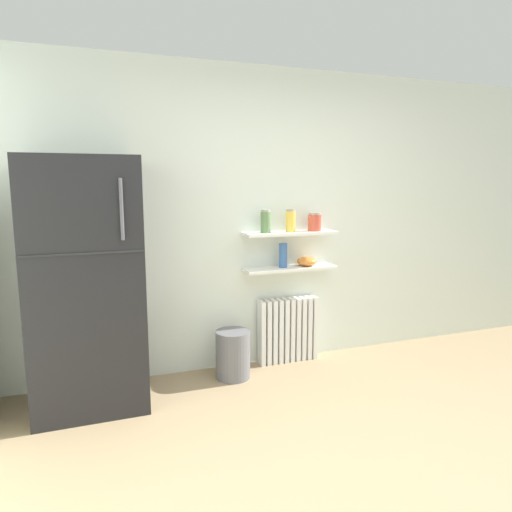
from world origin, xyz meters
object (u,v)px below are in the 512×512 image
vase (283,255)px  radiator (288,330)px  storage_jar_2 (315,222)px  shelf_bowl (307,261)px  trash_bin (233,354)px  storage_jar_1 (291,221)px  refrigerator (86,285)px  storage_jar_0 (265,221)px

vase → radiator: bearing=23.9°
storage_jar_2 → shelf_bowl: (-0.07, 0.00, -0.35)m
storage_jar_2 → trash_bin: bearing=-169.8°
storage_jar_1 → trash_bin: bearing=-165.8°
storage_jar_1 → shelf_bowl: (0.16, 0.00, -0.37)m
refrigerator → vase: (1.64, 0.22, 0.09)m
storage_jar_1 → shelf_bowl: storage_jar_1 is taller
storage_jar_0 → vase: (0.17, 0.00, -0.30)m
refrigerator → shelf_bowl: refrigerator is taller
radiator → storage_jar_2: (0.23, -0.03, 0.98)m
storage_jar_0 → storage_jar_2: 0.47m
refrigerator → shelf_bowl: (1.87, 0.22, 0.02)m
trash_bin → vase: bearing=16.0°
radiator → vase: 0.70m
storage_jar_1 → trash_bin: (-0.58, -0.15, -1.09)m
refrigerator → storage_jar_0: bearing=8.7°
storage_jar_1 → trash_bin: storage_jar_1 is taller
storage_jar_0 → storage_jar_1: 0.23m
storage_jar_1 → trash_bin: 1.25m
vase → shelf_bowl: bearing=0.0°
shelf_bowl → refrigerator: bearing=-173.2°
storage_jar_0 → vase: bearing=0.0°
storage_jar_0 → storage_jar_1: (0.23, 0.00, 0.00)m
storage_jar_2 → vase: storage_jar_2 is taller
storage_jar_1 → storage_jar_2: (0.23, -0.00, -0.02)m
refrigerator → storage_jar_2: 1.99m
refrigerator → storage_jar_0: 1.54m
storage_jar_0 → trash_bin: (-0.35, -0.15, -1.09)m
shelf_bowl → storage_jar_2: bearing=-0.0°
storage_jar_1 → storage_jar_2: storage_jar_1 is taller
storage_jar_2 → vase: bearing=180.0°
refrigerator → trash_bin: (1.12, 0.08, -0.70)m
storage_jar_1 → storage_jar_2: 0.24m
storage_jar_2 → trash_bin: storage_jar_2 is taller
storage_jar_2 → trash_bin: 1.36m
refrigerator → storage_jar_2: refrigerator is taller
radiator → storage_jar_0: 1.03m
radiator → storage_jar_2: bearing=-7.3°
shelf_bowl → trash_bin: shelf_bowl is taller
radiator → vase: bearing=-156.1°
storage_jar_0 → storage_jar_1: size_ratio=0.99×
refrigerator → storage_jar_2: (1.94, 0.22, 0.38)m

